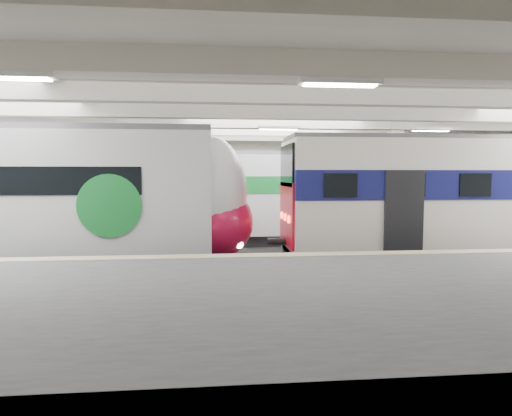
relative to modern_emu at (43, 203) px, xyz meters
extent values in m
cube|color=black|center=(7.83, 0.00, -2.35)|extent=(36.00, 24.00, 0.10)
cube|color=silver|center=(7.83, 0.00, 3.25)|extent=(36.00, 24.00, 0.20)
cube|color=beige|center=(7.83, 10.00, 0.45)|extent=(30.00, 0.10, 5.50)
cube|color=beige|center=(7.83, -10.00, 0.45)|extent=(30.00, 0.10, 5.50)
cube|color=#4D4D4F|center=(7.83, -6.50, -1.75)|extent=(30.00, 7.00, 1.10)
cube|color=beige|center=(7.83, -3.25, -1.19)|extent=(30.00, 0.50, 0.02)
cube|color=beige|center=(4.83, 3.00, 0.45)|extent=(0.50, 0.50, 5.50)
cube|color=beige|center=(12.83, 3.00, 0.45)|extent=(0.50, 0.50, 5.50)
cube|color=beige|center=(7.83, 0.00, 2.95)|extent=(30.00, 18.00, 0.50)
cube|color=#59544C|center=(7.83, 0.00, -2.22)|extent=(30.00, 1.52, 0.16)
cube|color=#59544C|center=(7.83, 5.50, -2.22)|extent=(30.00, 1.52, 0.16)
cylinder|color=black|center=(7.83, 0.00, 2.40)|extent=(30.00, 0.03, 0.03)
cylinder|color=black|center=(7.83, 5.50, 2.40)|extent=(30.00, 0.03, 0.03)
cube|color=white|center=(7.83, -2.00, 2.62)|extent=(26.00, 8.40, 0.12)
ellipsoid|color=silver|center=(5.33, 0.00, 0.19)|extent=(2.35, 2.90, 3.90)
ellipsoid|color=#AD0E34|center=(5.45, 0.00, -0.69)|extent=(2.49, 2.96, 2.39)
cylinder|color=#167C30|center=(2.41, -1.51, -0.01)|extent=(1.84, 0.06, 1.84)
cube|color=black|center=(-1.31, 0.00, -1.95)|extent=(13.28, 2.07, 0.70)
cube|color=white|center=(14.58, 0.00, 0.11)|extent=(13.41, 2.94, 3.82)
cube|color=#131657|center=(14.58, 0.00, 0.57)|extent=(13.45, 3.00, 0.93)
cube|color=red|center=(7.83, 0.00, -0.43)|extent=(0.08, 2.50, 2.10)
cube|color=black|center=(7.83, 0.00, 1.18)|extent=(0.08, 2.35, 1.37)
cube|color=#4C4C51|center=(14.58, 0.00, 2.10)|extent=(13.41, 2.29, 0.16)
cube|color=black|center=(14.58, 0.00, -1.95)|extent=(13.41, 2.06, 0.70)
cube|color=silver|center=(5.28, 5.50, -0.03)|extent=(13.10, 2.74, 3.55)
cube|color=#167C30|center=(5.28, 5.50, 0.44)|extent=(13.14, 2.80, 0.75)
cube|color=#4C4C51|center=(5.28, 5.50, 1.84)|extent=(13.10, 2.28, 0.16)
cube|color=black|center=(5.28, 5.50, -2.00)|extent=(13.10, 2.46, 0.60)
camera|label=1|loc=(5.46, -14.10, 0.89)|focal=30.00mm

